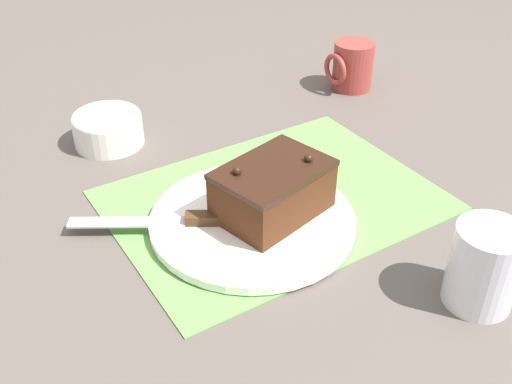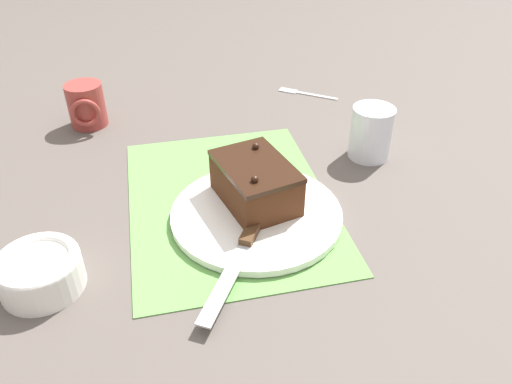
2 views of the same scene
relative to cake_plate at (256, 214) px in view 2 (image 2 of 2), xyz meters
The scene contains 9 objects.
ground_plane 0.07m from the cake_plate, 148.76° to the right, with size 3.00×3.00×0.00m, color #544C47.
placemat_woven 0.07m from the cake_plate, 148.76° to the right, with size 0.46×0.34×0.00m, color #609E4C.
cake_plate is the anchor object (origin of this frame).
chocolate_cake 0.05m from the cake_plate, behind, with size 0.17×0.14×0.08m.
serving_knife 0.09m from the cake_plate, 24.31° to the right, with size 0.21×0.14×0.01m.
drinking_glass 0.30m from the cake_plate, 119.59° to the left, with size 0.08×0.08×0.10m.
small_bowl 0.34m from the cake_plate, 75.71° to the right, with size 0.12×0.12×0.06m.
coffee_mug 0.50m from the cake_plate, 145.14° to the right, with size 0.09×0.08×0.09m.
dessert_fork 0.51m from the cake_plate, 154.16° to the left, with size 0.10×0.13×0.01m.
Camera 2 is at (0.69, -0.11, 0.52)m, focal length 35.00 mm.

